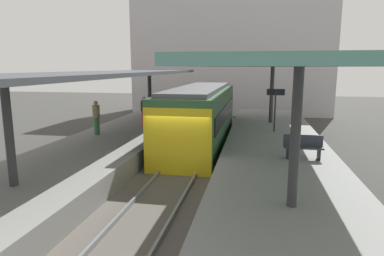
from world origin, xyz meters
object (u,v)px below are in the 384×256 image
(commuter_train, at_px, (200,116))
(passenger_mid_platform, at_px, (144,111))
(platform_bench, at_px, (303,146))
(platform_sign, at_px, (275,100))
(passenger_near_bench, at_px, (96,117))

(commuter_train, bearing_deg, passenger_mid_platform, 176.23)
(commuter_train, distance_m, passenger_mid_platform, 3.18)
(platform_bench, distance_m, platform_sign, 5.32)
(platform_bench, height_order, passenger_mid_platform, passenger_mid_platform)
(passenger_near_bench, bearing_deg, passenger_mid_platform, 54.97)
(platform_sign, bearing_deg, passenger_mid_platform, -179.64)
(platform_sign, bearing_deg, commuter_train, -176.25)
(passenger_near_bench, height_order, passenger_mid_platform, passenger_mid_platform)
(platform_sign, bearing_deg, passenger_near_bench, -164.47)
(passenger_mid_platform, bearing_deg, platform_sign, 0.36)
(commuter_train, xyz_separation_m, passenger_mid_platform, (-3.17, 0.21, 0.16))
(platform_sign, bearing_deg, platform_bench, -81.54)
(platform_sign, distance_m, passenger_near_bench, 9.06)
(passenger_near_bench, distance_m, passenger_mid_platform, 2.90)
(platform_sign, relative_size, passenger_near_bench, 1.31)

